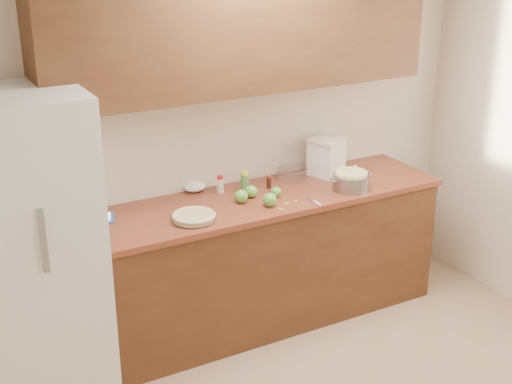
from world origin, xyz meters
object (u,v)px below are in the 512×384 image
pie (194,217)px  colander (351,181)px  tablet (95,219)px  flour_canister (326,156)px

pie → colander: size_ratio=0.81×
pie → colander: (1.14, -0.03, 0.04)m
colander → tablet: bearing=168.9°
pie → tablet: bearing=150.3°
flour_canister → tablet: size_ratio=1.07×
pie → flour_canister: size_ratio=0.97×
flour_canister → tablet: flour_canister is taller
tablet → colander: bearing=8.7°
pie → colander: colander is taller
colander → flour_canister: 0.33m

